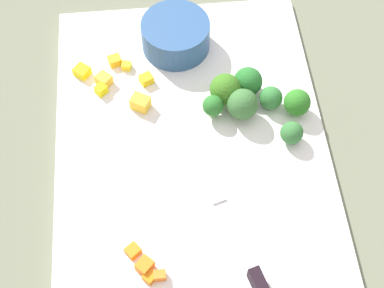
% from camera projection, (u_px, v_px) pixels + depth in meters
% --- Properties ---
extents(ground_plane, '(4.00, 4.00, 0.00)m').
position_uv_depth(ground_plane, '(192.00, 152.00, 0.78)').
color(ground_plane, '#686D57').
extents(cutting_board, '(0.52, 0.36, 0.01)m').
position_uv_depth(cutting_board, '(192.00, 150.00, 0.78)').
color(cutting_board, white).
rests_on(cutting_board, ground_plane).
extents(prep_bowl, '(0.10, 0.10, 0.05)m').
position_uv_depth(prep_bowl, '(176.00, 35.00, 0.84)').
color(prep_bowl, '#2D5285').
rests_on(prep_bowl, cutting_board).
extents(chef_knife, '(0.34, 0.11, 0.02)m').
position_uv_depth(chef_knife, '(232.00, 227.00, 0.70)').
color(chef_knife, silver).
rests_on(chef_knife, cutting_board).
extents(carrot_dice_0, '(0.02, 0.02, 0.01)m').
position_uv_depth(carrot_dice_0, '(133.00, 251.00, 0.69)').
color(carrot_dice_0, orange).
rests_on(carrot_dice_0, cutting_board).
extents(carrot_dice_1, '(0.01, 0.01, 0.01)m').
position_uv_depth(carrot_dice_1, '(160.00, 276.00, 0.67)').
color(carrot_dice_1, orange).
rests_on(carrot_dice_1, cutting_board).
extents(carrot_dice_2, '(0.02, 0.02, 0.01)m').
position_uv_depth(carrot_dice_2, '(150.00, 277.00, 0.67)').
color(carrot_dice_2, orange).
rests_on(carrot_dice_2, cutting_board).
extents(carrot_dice_3, '(0.02, 0.02, 0.02)m').
position_uv_depth(carrot_dice_3, '(145.00, 266.00, 0.68)').
color(carrot_dice_3, orange).
rests_on(carrot_dice_3, cutting_board).
extents(pepper_dice_0, '(0.02, 0.02, 0.01)m').
position_uv_depth(pepper_dice_0, '(115.00, 61.00, 0.84)').
color(pepper_dice_0, yellow).
rests_on(pepper_dice_0, cutting_board).
extents(pepper_dice_1, '(0.03, 0.03, 0.02)m').
position_uv_depth(pepper_dice_1, '(140.00, 103.00, 0.80)').
color(pepper_dice_1, yellow).
rests_on(pepper_dice_1, cutting_board).
extents(pepper_dice_2, '(0.03, 0.03, 0.02)m').
position_uv_depth(pepper_dice_2, '(104.00, 80.00, 0.82)').
color(pepper_dice_2, yellow).
rests_on(pepper_dice_2, cutting_board).
extents(pepper_dice_3, '(0.01, 0.02, 0.01)m').
position_uv_depth(pepper_dice_3, '(127.00, 66.00, 0.84)').
color(pepper_dice_3, yellow).
rests_on(pepper_dice_3, cutting_board).
extents(pepper_dice_4, '(0.02, 0.02, 0.01)m').
position_uv_depth(pepper_dice_4, '(101.00, 90.00, 0.81)').
color(pepper_dice_4, yellow).
rests_on(pepper_dice_4, cutting_board).
extents(pepper_dice_5, '(0.02, 0.02, 0.01)m').
position_uv_depth(pepper_dice_5, '(146.00, 79.00, 0.82)').
color(pepper_dice_5, yellow).
rests_on(pepper_dice_5, cutting_board).
extents(pepper_dice_6, '(0.03, 0.03, 0.01)m').
position_uv_depth(pepper_dice_6, '(82.00, 71.00, 0.83)').
color(pepper_dice_6, yellow).
rests_on(pepper_dice_6, cutting_board).
extents(broccoli_floret_0, '(0.03, 0.03, 0.04)m').
position_uv_depth(broccoli_floret_0, '(213.00, 106.00, 0.78)').
color(broccoli_floret_0, '#81B96C').
rests_on(broccoli_floret_0, cutting_board).
extents(broccoli_floret_1, '(0.03, 0.03, 0.03)m').
position_uv_depth(broccoli_floret_1, '(291.00, 131.00, 0.76)').
color(broccoli_floret_1, '#8ABE5B').
rests_on(broccoli_floret_1, cutting_board).
extents(broccoli_floret_2, '(0.04, 0.04, 0.05)m').
position_uv_depth(broccoli_floret_2, '(242.00, 105.00, 0.78)').
color(broccoli_floret_2, '#90AD68').
rests_on(broccoli_floret_2, cutting_board).
extents(broccoli_floret_3, '(0.04, 0.04, 0.04)m').
position_uv_depth(broccoli_floret_3, '(297.00, 103.00, 0.78)').
color(broccoli_floret_3, '#81B866').
rests_on(broccoli_floret_3, cutting_board).
extents(broccoli_floret_4, '(0.04, 0.04, 0.04)m').
position_uv_depth(broccoli_floret_4, '(248.00, 82.00, 0.80)').
color(broccoli_floret_4, '#89AF5A').
rests_on(broccoli_floret_4, cutting_board).
extents(broccoli_floret_5, '(0.03, 0.03, 0.03)m').
position_uv_depth(broccoli_floret_5, '(271.00, 98.00, 0.79)').
color(broccoli_floret_5, '#98C166').
rests_on(broccoli_floret_5, cutting_board).
extents(broccoli_floret_6, '(0.04, 0.04, 0.05)m').
position_uv_depth(broccoli_floret_6, '(225.00, 89.00, 0.79)').
color(broccoli_floret_6, '#89AC59').
rests_on(broccoli_floret_6, cutting_board).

